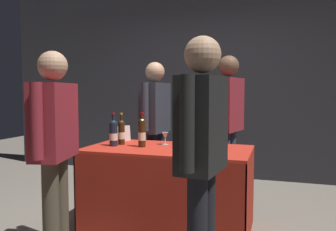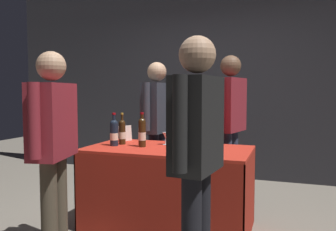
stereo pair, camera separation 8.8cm
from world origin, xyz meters
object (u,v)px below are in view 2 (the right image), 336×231
at_px(vendor_presenter, 157,118).
at_px(flower_vase, 190,133).
at_px(wine_glass_mid, 166,136).
at_px(wine_glass_near_vendor, 200,138).
at_px(featured_wine_bottle, 142,132).
at_px(display_bottle_0, 187,136).
at_px(taster_foreground_right, 53,137).
at_px(tasting_table, 168,172).

bearing_deg(vendor_presenter, flower_vase, 52.48).
xyz_separation_m(wine_glass_mid, vendor_presenter, (-0.30, 0.53, 0.13)).
bearing_deg(vendor_presenter, wine_glass_near_vendor, 52.43).
xyz_separation_m(wine_glass_mid, flower_vase, (0.23, 0.06, 0.03)).
xyz_separation_m(wine_glass_near_vendor, vendor_presenter, (-0.66, 0.59, 0.12)).
bearing_deg(wine_glass_mid, featured_wine_bottle, -131.02).
distance_m(display_bottle_0, wine_glass_near_vendor, 0.17).
relative_size(featured_wine_bottle, display_bottle_0, 1.09).
distance_m(vendor_presenter, taster_foreground_right, 1.59).
relative_size(tasting_table, taster_foreground_right, 0.96).
bearing_deg(wine_glass_mid, taster_foreground_right, -116.06).
distance_m(featured_wine_bottle, wine_glass_near_vendor, 0.55).
relative_size(display_bottle_0, vendor_presenter, 0.19).
height_order(wine_glass_mid, vendor_presenter, vendor_presenter).
height_order(featured_wine_bottle, wine_glass_near_vendor, featured_wine_bottle).
bearing_deg(tasting_table, wine_glass_near_vendor, 19.23).
distance_m(flower_vase, taster_foreground_right, 1.33).
bearing_deg(display_bottle_0, vendor_presenter, 128.31).
bearing_deg(flower_vase, taster_foreground_right, -124.04).
height_order(tasting_table, wine_glass_mid, wine_glass_mid).
bearing_deg(taster_foreground_right, wine_glass_near_vendor, -54.66).
height_order(wine_glass_near_vendor, taster_foreground_right, taster_foreground_right).
relative_size(featured_wine_bottle, vendor_presenter, 0.20).
bearing_deg(wine_glass_mid, vendor_presenter, 119.46).
bearing_deg(flower_vase, featured_wine_bottle, -148.19).
relative_size(wine_glass_near_vendor, flower_vase, 0.34).
bearing_deg(tasting_table, vendor_presenter, 118.78).
distance_m(display_bottle_0, wine_glass_mid, 0.35).
relative_size(featured_wine_bottle, taster_foreground_right, 0.21).
relative_size(display_bottle_0, flower_vase, 0.76).
bearing_deg(display_bottle_0, wine_glass_mid, 144.14).
distance_m(tasting_table, display_bottle_0, 0.41).
height_order(flower_vase, vendor_presenter, vendor_presenter).
bearing_deg(taster_foreground_right, wine_glass_mid, -38.99).
xyz_separation_m(featured_wine_bottle, vendor_presenter, (-0.13, 0.72, 0.07)).
bearing_deg(flower_vase, display_bottle_0, -79.96).
xyz_separation_m(tasting_table, featured_wine_bottle, (-0.25, -0.03, 0.37)).
distance_m(wine_glass_mid, vendor_presenter, 0.62).
height_order(wine_glass_near_vendor, flower_vase, flower_vase).
bearing_deg(featured_wine_bottle, tasting_table, 6.94).
xyz_separation_m(tasting_table, taster_foreground_right, (-0.59, -0.88, 0.41)).
bearing_deg(featured_wine_bottle, flower_vase, 31.81).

